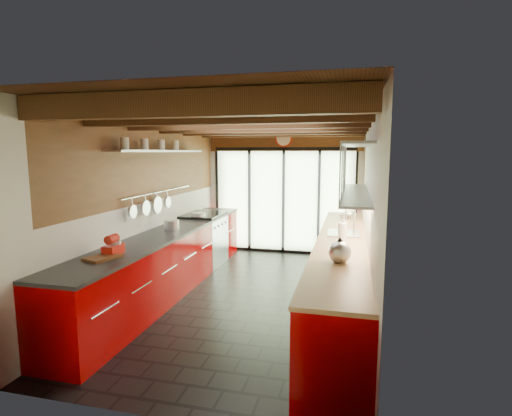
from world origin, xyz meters
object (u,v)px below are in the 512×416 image
at_px(stand_mixer, 114,246).
at_px(soap_bottle, 344,223).
at_px(kettle, 340,251).
at_px(paper_towel, 342,232).
at_px(bowl, 345,216).

height_order(stand_mixer, soap_bottle, stand_mixer).
relative_size(kettle, paper_towel, 1.11).
relative_size(stand_mixer, bowl, 1.17).
bearing_deg(soap_bottle, bowl, 90.00).
relative_size(paper_towel, soap_bottle, 1.41).
distance_m(kettle, soap_bottle, 1.78).
bearing_deg(stand_mixer, soap_bottle, 38.94).
height_order(kettle, paper_towel, paper_towel).
distance_m(kettle, paper_towel, 1.00).
relative_size(stand_mixer, kettle, 0.78).
bearing_deg(kettle, paper_towel, 90.00).
bearing_deg(kettle, stand_mixer, -173.92).
xyz_separation_m(kettle, bowl, (0.00, 3.03, -0.10)).
relative_size(soap_bottle, bowl, 0.96).
height_order(soap_bottle, bowl, soap_bottle).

